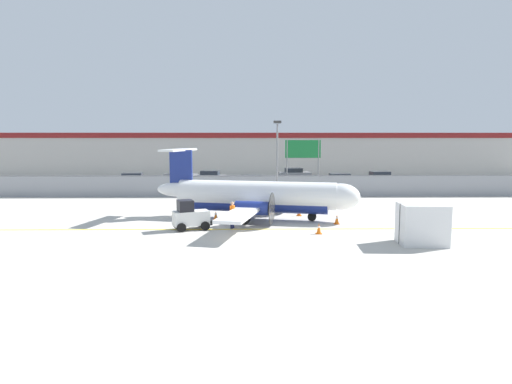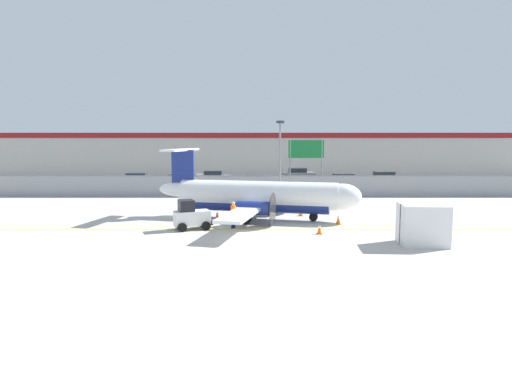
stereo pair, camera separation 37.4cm
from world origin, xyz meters
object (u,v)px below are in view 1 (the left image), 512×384
object	(u,v)px
cargo_container	(422,224)
parked_car_0	(132,180)
baggage_tug	(190,216)
traffic_cone_near_right	(216,215)
parked_car_1	(181,176)
parked_car_2	(209,177)
traffic_cone_far_right	(337,219)
parked_car_4	(294,174)
parked_car_6	(381,178)
apron_light_pole	(277,153)
ground_crew_worker	(232,213)
parked_car_5	(340,180)
traffic_cone_far_left	(319,229)
highway_sign	(303,154)
parked_car_3	(250,182)
commuter_airplane	(260,197)
traffic_cone_near_left	(299,212)

from	to	relation	value
cargo_container	parked_car_0	world-z (taller)	cargo_container
baggage_tug	traffic_cone_near_right	xyz separation A→B (m)	(1.35, 3.41, -0.54)
parked_car_1	parked_car_2	xyz separation A→B (m)	(3.85, -2.06, 0.00)
traffic_cone_far_right	parked_car_1	bearing A→B (deg)	117.28
parked_car_2	parked_car_4	bearing A→B (deg)	-149.48
cargo_container	parked_car_6	xyz separation A→B (m)	(6.55, 30.52, -0.21)
baggage_tug	parked_car_6	distance (m)	32.86
parked_car_6	apron_light_pole	distance (m)	18.78
parked_car_6	ground_crew_worker	bearing A→B (deg)	-128.65
parked_car_0	parked_car_4	xyz separation A→B (m)	(19.70, 8.30, 0.00)
traffic_cone_near_right	apron_light_pole	bearing A→B (deg)	64.17
baggage_tug	parked_car_5	xyz separation A→B (m)	(14.10, 23.31, 0.04)
traffic_cone_far_left	parked_car_0	distance (m)	31.43
traffic_cone_far_right	ground_crew_worker	bearing A→B (deg)	-169.03
cargo_container	parked_car_0	xyz separation A→B (m)	(-22.94, 28.63, -0.21)
baggage_tug	cargo_container	size ratio (longest dim) A/B	1.02
highway_sign	parked_car_5	bearing A→B (deg)	47.25
ground_crew_worker	traffic_cone_near_right	distance (m)	3.36
traffic_cone_far_left	traffic_cone_far_right	bearing A→B (deg)	61.72
parked_car_3	parked_car_4	xyz separation A→B (m)	(5.96, 11.57, 0.00)
parked_car_2	traffic_cone_near_right	bearing A→B (deg)	103.19
parked_car_2	parked_car_3	xyz separation A→B (m)	(5.06, -6.81, 0.00)
cargo_container	parked_car_3	bearing A→B (deg)	113.46
parked_car_6	traffic_cone_far_left	bearing A→B (deg)	-118.40
commuter_airplane	cargo_container	xyz separation A→B (m)	(8.58, -7.84, -0.50)
traffic_cone_near_right	parked_car_4	size ratio (longest dim) A/B	0.15
commuter_airplane	traffic_cone_far_right	world-z (taller)	commuter_airplane
traffic_cone_far_left	parked_car_2	bearing A→B (deg)	107.20
ground_crew_worker	traffic_cone_far_left	size ratio (longest dim) A/B	2.66
parked_car_4	highway_sign	bearing A→B (deg)	-99.31
traffic_cone_near_left	parked_car_2	xyz separation A→B (m)	(-8.62, 23.06, 0.58)
cargo_container	parked_car_6	bearing A→B (deg)	81.38
parked_car_3	traffic_cone_far_right	bearing A→B (deg)	105.04
parked_car_1	traffic_cone_near_left	bearing A→B (deg)	-64.66
cargo_container	parked_car_1	world-z (taller)	cargo_container
traffic_cone_far_left	apron_light_pole	world-z (taller)	apron_light_pole
baggage_tug	traffic_cone_far_right	size ratio (longest dim) A/B	4.01
cargo_container	traffic_cone_far_left	xyz separation A→B (m)	(-5.15, 2.73, -0.79)
traffic_cone_far_right	parked_car_6	bearing A→B (deg)	67.88
traffic_cone_near_left	traffic_cone_far_left	xyz separation A→B (m)	(0.49, -6.39, 0.00)
apron_light_pole	traffic_cone_near_left	bearing A→B (deg)	-82.66
apron_light_pole	parked_car_6	bearing A→B (deg)	43.90
parked_car_3	traffic_cone_near_right	bearing A→B (deg)	80.78
parked_car_2	parked_car_5	world-z (taller)	same
parked_car_4	baggage_tug	bearing A→B (deg)	-113.42
ground_crew_worker	traffic_cone_near_left	bearing A→B (deg)	73.00
cargo_container	ground_crew_worker	bearing A→B (deg)	160.10
traffic_cone_near_right	parked_car_4	world-z (taller)	parked_car_4
commuter_airplane	cargo_container	world-z (taller)	commuter_airplane
parked_car_0	parked_car_2	distance (m)	9.37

